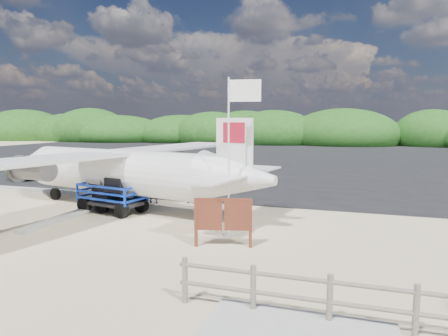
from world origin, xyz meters
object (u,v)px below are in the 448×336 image
Objects in this scene: crew_b at (204,200)px; crew_c at (191,184)px; baggage_cart at (113,212)px; crew_a at (153,186)px; flagpole at (228,235)px; aircraft_small at (201,153)px; signboard at (223,247)px; aircraft_large at (409,176)px.

crew_b is 0.84× the size of crew_c.
crew_a is at bearing 82.72° from baggage_cart.
flagpole is 5.69m from crew_c.
aircraft_small is at bearing -75.46° from crew_c.
signboard is 35.86m from aircraft_small.
aircraft_small is at bearing 97.45° from signboard.
aircraft_large is at bearing -122.61° from crew_b.
flagpole is 2.78× the size of signboard.
baggage_cart is 0.56× the size of flagpole.
baggage_cart is 2.51m from crew_a.
signboard is at bearing -16.05° from baggage_cart.
aircraft_large is at bearing 61.23° from baggage_cart.
crew_a is at bearing 65.80° from aircraft_small.
flagpole is 6.44m from crew_a.
flagpole is 19.70m from aircraft_large.
signboard is (0.22, -1.26, 0.00)m from flagpole.
aircraft_small is (-10.10, 27.36, -0.90)m from crew_c.
aircraft_small is at bearing -81.90° from crew_a.
signboard is at bearing 71.33° from aircraft_small.
aircraft_large reaches higher than crew_b.
flagpole reaches higher than aircraft_small.
crew_b is at bearing 139.57° from crew_a.
aircraft_large reaches higher than signboard.
crew_a is at bearing 59.74° from aircraft_large.
crew_c is at bearing 62.62° from aircraft_large.
baggage_cart is 31.14m from aircraft_small.
crew_c is (-3.28, 4.57, 0.90)m from flagpole.
crew_c is at bearing 60.01° from baggage_cart.
aircraft_small is at bearing -71.02° from crew_b.
baggage_cart is 0.18× the size of aircraft_large.
aircraft_large is at bearing -140.84° from crew_a.
crew_a is at bearing -34.21° from crew_b.
crew_c is 29.18m from aircraft_small.
crew_a is 0.91× the size of crew_c.
baggage_cart is at bearing 163.03° from flagpole.
crew_a is 29.17m from aircraft_small.
flagpole reaches higher than crew_a.
crew_b reaches higher than aircraft_small.
aircraft_large is (7.80, 18.09, 0.00)m from flagpole.
baggage_cart is at bearing 43.49° from crew_c.
crew_c is at bearing 125.64° from flagpole.
aircraft_large is (11.07, 13.53, -0.90)m from crew_c.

